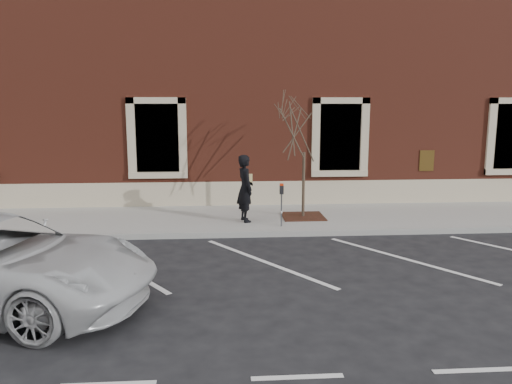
{
  "coord_description": "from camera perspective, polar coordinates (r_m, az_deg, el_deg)",
  "views": [
    {
      "loc": [
        -0.95,
        -12.86,
        3.47
      ],
      "look_at": [
        0.0,
        0.6,
        1.1
      ],
      "focal_mm": 35.0,
      "sensor_mm": 36.0,
      "label": 1
    }
  ],
  "objects": [
    {
      "name": "sapling",
      "position": [
        14.69,
        5.54,
        6.59
      ],
      "size": [
        2.12,
        2.12,
        3.53
      ],
      "color": "#46392A",
      "rests_on": "sidewalk_near"
    },
    {
      "name": "ground",
      "position": [
        13.36,
        0.18,
        -5.1
      ],
      "size": [
        120.0,
        120.0,
        0.0
      ],
      "primitive_type": "plane",
      "color": "#28282B",
      "rests_on": "ground"
    },
    {
      "name": "curb_near",
      "position": [
        13.29,
        0.2,
        -4.84
      ],
      "size": [
        40.0,
        0.12,
        0.15
      ],
      "primitive_type": "cube",
      "color": "#9E9E99",
      "rests_on": "ground"
    },
    {
      "name": "man",
      "position": [
        14.24,
        -1.24,
        0.42
      ],
      "size": [
        0.63,
        0.8,
        1.92
      ],
      "primitive_type": "imported",
      "rotation": [
        0.0,
        0.0,
        1.83
      ],
      "color": "black",
      "rests_on": "sidewalk_near"
    },
    {
      "name": "parking_stripes",
      "position": [
        11.25,
        1.01,
        -7.99
      ],
      "size": [
        28.0,
        4.4,
        0.01
      ],
      "primitive_type": null,
      "color": "silver",
      "rests_on": "ground"
    },
    {
      "name": "tree_grate",
      "position": [
        15.04,
        5.39,
        -2.78
      ],
      "size": [
        1.24,
        1.24,
        0.03
      ],
      "primitive_type": "cube",
      "color": "#431C15",
      "rests_on": "sidewalk_near"
    },
    {
      "name": "sidewalk_near",
      "position": [
        15.03,
        -0.31,
        -3.09
      ],
      "size": [
        40.0,
        3.5,
        0.15
      ],
      "primitive_type": "cube",
      "color": "#9A9791",
      "rests_on": "ground"
    },
    {
      "name": "parking_meter",
      "position": [
        13.67,
        2.94,
        -0.55
      ],
      "size": [
        0.11,
        0.08,
        1.2
      ],
      "rotation": [
        0.0,
        0.0,
        0.24
      ],
      "color": "#595B60",
      "rests_on": "sidewalk_near"
    },
    {
      "name": "building_civic",
      "position": [
        20.63,
        -1.42,
        11.42
      ],
      "size": [
        40.0,
        8.62,
        8.0
      ],
      "color": "maroon",
      "rests_on": "ground"
    }
  ]
}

